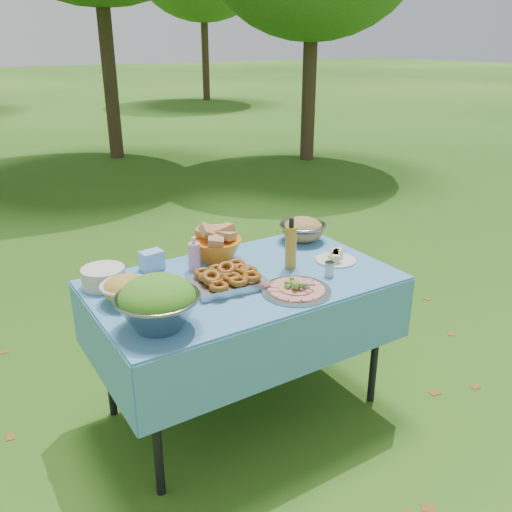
{
  "coord_description": "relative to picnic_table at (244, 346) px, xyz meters",
  "views": [
    {
      "loc": [
        -1.23,
        -2.08,
        1.86
      ],
      "look_at": [
        0.07,
        0.0,
        0.87
      ],
      "focal_mm": 38.0,
      "sensor_mm": 36.0,
      "label": 1
    }
  ],
  "objects": [
    {
      "name": "sanitizer_bottle",
      "position": [
        -0.15,
        0.23,
        0.47
      ],
      "size": [
        0.08,
        0.08,
        0.17
      ],
      "primitive_type": "cylinder",
      "rotation": [
        0.0,
        0.0,
        0.31
      ],
      "color": "pink",
      "rests_on": "picnic_table"
    },
    {
      "name": "charcuterie_platter",
      "position": [
        0.13,
        -0.26,
        0.42
      ],
      "size": [
        0.39,
        0.39,
        0.07
      ],
      "primitive_type": "cylinder",
      "rotation": [
        0.0,
        0.0,
        0.24
      ],
      "color": "#9E9FA5",
      "rests_on": "picnic_table"
    },
    {
      "name": "fried_tray",
      "position": [
        -0.11,
        -0.04,
        0.42
      ],
      "size": [
        0.37,
        0.28,
        0.08
      ],
      "primitive_type": "cube",
      "rotation": [
        0.0,
        0.0,
        -0.12
      ],
      "color": "#ADACB1",
      "rests_on": "picnic_table"
    },
    {
      "name": "pasta_bowl_steel",
      "position": [
        0.57,
        0.28,
        0.45
      ],
      "size": [
        0.32,
        0.32,
        0.14
      ],
      "primitive_type": null,
      "rotation": [
        0.0,
        0.0,
        0.28
      ],
      "color": "gray",
      "rests_on": "picnic_table"
    },
    {
      "name": "oil_bottle",
      "position": [
        0.28,
        -0.01,
        0.51
      ],
      "size": [
        0.07,
        0.07,
        0.26
      ],
      "primitive_type": "cylinder",
      "rotation": [
        0.0,
        0.0,
        -0.21
      ],
      "color": "#B18726",
      "rests_on": "picnic_table"
    },
    {
      "name": "ground",
      "position": [
        0.0,
        0.0,
        -0.38
      ],
      "size": [
        80.0,
        80.0,
        0.0
      ],
      "primitive_type": "plane",
      "color": "#103409",
      "rests_on": "ground"
    },
    {
      "name": "wipes_box",
      "position": [
        -0.33,
        0.34,
        0.43
      ],
      "size": [
        0.12,
        0.09,
        0.1
      ],
      "primitive_type": "cube",
      "rotation": [
        0.0,
        0.0,
        0.09
      ],
      "color": "#8BB8EC",
      "rests_on": "picnic_table"
    },
    {
      "name": "pasta_bowl_white",
      "position": [
        -0.57,
        0.07,
        0.44
      ],
      "size": [
        0.23,
        0.23,
        0.12
      ],
      "primitive_type": null,
      "rotation": [
        0.0,
        0.0,
        0.04
      ],
      "color": "silver",
      "rests_on": "picnic_table"
    },
    {
      "name": "plate_stack",
      "position": [
        -0.6,
        0.28,
        0.43
      ],
      "size": [
        0.21,
        0.21,
        0.09
      ],
      "primitive_type": "cylinder",
      "rotation": [
        0.0,
        0.0,
        0.05
      ],
      "color": "silver",
      "rests_on": "picnic_table"
    },
    {
      "name": "picnic_table",
      "position": [
        0.0,
        0.0,
        0.0
      ],
      "size": [
        1.46,
        0.86,
        0.76
      ],
      "primitive_type": "cube",
      "color": "#81CDF8",
      "rests_on": "ground"
    },
    {
      "name": "cheese_plate",
      "position": [
        0.53,
        -0.06,
        0.41
      ],
      "size": [
        0.27,
        0.27,
        0.06
      ],
      "primitive_type": "cylinder",
      "rotation": [
        0.0,
        0.0,
        0.33
      ],
      "color": "silver",
      "rests_on": "picnic_table"
    },
    {
      "name": "shaker",
      "position": [
        0.38,
        -0.2,
        0.42
      ],
      "size": [
        0.06,
        0.06,
        0.08
      ],
      "primitive_type": "cylinder",
      "rotation": [
        0.0,
        0.0,
        0.43
      ],
      "color": "silver",
      "rests_on": "picnic_table"
    },
    {
      "name": "salad_bowl",
      "position": [
        -0.54,
        -0.23,
        0.49
      ],
      "size": [
        0.43,
        0.43,
        0.22
      ],
      "primitive_type": null,
      "rotation": [
        0.0,
        0.0,
        0.31
      ],
      "color": "gray",
      "rests_on": "picnic_table"
    },
    {
      "name": "bread_bowl",
      "position": [
        0.01,
        0.29,
        0.47
      ],
      "size": [
        0.33,
        0.33,
        0.18
      ],
      "primitive_type": null,
      "rotation": [
        0.0,
        0.0,
        -0.28
      ],
      "color": "orange",
      "rests_on": "picnic_table"
    }
  ]
}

